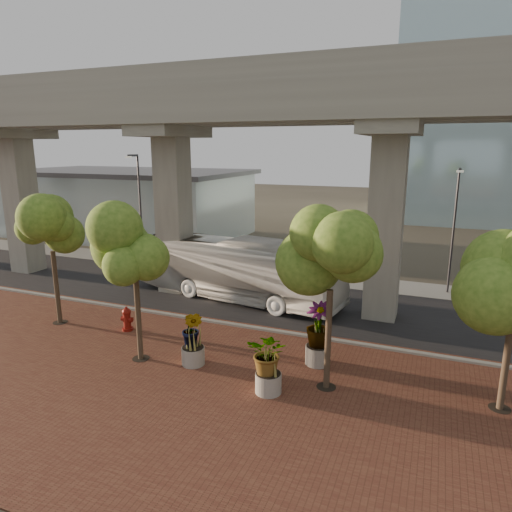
% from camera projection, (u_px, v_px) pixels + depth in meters
% --- Properties ---
extents(ground, '(160.00, 160.00, 0.00)m').
position_uv_depth(ground, '(256.00, 314.00, 23.71)').
color(ground, '#332F25').
rests_on(ground, ground).
extents(brick_plaza, '(70.00, 13.00, 0.06)m').
position_uv_depth(brick_plaza, '(174.00, 386.00, 16.48)').
color(brick_plaza, brown).
rests_on(brick_plaza, ground).
extents(asphalt_road, '(90.00, 8.00, 0.04)m').
position_uv_depth(asphalt_road, '(270.00, 302.00, 25.51)').
color(asphalt_road, black).
rests_on(asphalt_road, ground).
extents(curb_strip, '(70.00, 0.25, 0.16)m').
position_uv_depth(curb_strip, '(241.00, 326.00, 21.89)').
color(curb_strip, gray).
rests_on(curb_strip, ground).
extents(far_sidewalk, '(90.00, 3.00, 0.06)m').
position_uv_depth(far_sidewalk, '(298.00, 276.00, 30.47)').
color(far_sidewalk, gray).
rests_on(far_sidewalk, ground).
extents(transit_viaduct, '(72.00, 5.60, 12.40)m').
position_uv_depth(transit_viaduct, '(271.00, 170.00, 23.82)').
color(transit_viaduct, gray).
rests_on(transit_viaduct, ground).
extents(station_pavilion, '(23.00, 13.00, 6.30)m').
position_uv_depth(station_pavilion, '(128.00, 202.00, 44.65)').
color(station_pavilion, silver).
rests_on(station_pavilion, ground).
extents(transit_bus, '(12.73, 4.85, 3.46)m').
position_uv_depth(transit_bus, '(237.00, 269.00, 25.73)').
color(transit_bus, silver).
rests_on(transit_bus, ground).
extents(fire_hydrant, '(0.58, 0.52, 1.15)m').
position_uv_depth(fire_hydrant, '(127.00, 319.00, 21.35)').
color(fire_hydrant, maroon).
rests_on(fire_hydrant, ground).
extents(planter_front, '(2.06, 2.06, 2.26)m').
position_uv_depth(planter_front, '(269.00, 356.00, 15.72)').
color(planter_front, '#9E998F').
rests_on(planter_front, ground).
extents(planter_right, '(2.38, 2.38, 2.54)m').
position_uv_depth(planter_right, '(319.00, 327.00, 17.79)').
color(planter_right, gray).
rests_on(planter_right, ground).
extents(planter_left, '(2.03, 2.03, 2.23)m').
position_uv_depth(planter_left, '(192.00, 332.00, 17.81)').
color(planter_left, '#A09A90').
rests_on(planter_left, ground).
extents(street_tree_far_west, '(3.53, 3.53, 6.24)m').
position_uv_depth(street_tree_far_west, '(50.00, 230.00, 21.35)').
color(street_tree_far_west, '#4F3C2D').
rests_on(street_tree_far_west, ground).
extents(street_tree_near_west, '(3.59, 3.59, 6.23)m').
position_uv_depth(street_tree_near_west, '(134.00, 249.00, 17.52)').
color(street_tree_near_west, '#4F3C2D').
rests_on(street_tree_near_west, ground).
extents(street_tree_near_east, '(3.83, 3.83, 6.53)m').
position_uv_depth(street_tree_near_east, '(331.00, 258.00, 15.27)').
color(street_tree_near_east, '#4F3C2D').
rests_on(street_tree_near_east, ground).
extents(streetlamp_west, '(0.39, 1.15, 7.95)m').
position_uv_depth(streetlamp_west, '(139.00, 204.00, 31.49)').
color(streetlamp_west, '#323238').
rests_on(streetlamp_west, ground).
extents(streetlamp_east, '(0.36, 1.06, 7.30)m').
position_uv_depth(streetlamp_east, '(454.00, 222.00, 26.04)').
color(streetlamp_east, '#29292E').
rests_on(streetlamp_east, ground).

